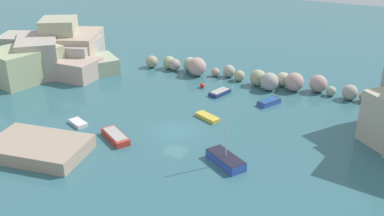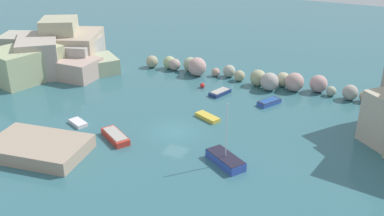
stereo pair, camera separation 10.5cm
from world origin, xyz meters
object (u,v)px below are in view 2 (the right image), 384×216
object	(u,v)px
moored_boat_1	(225,160)
moored_boat_5	(269,102)
moored_boat_3	(208,117)
channel_buoy	(202,85)
moored_boat_2	(115,136)
moored_boat_4	(220,92)
moored_boat_0	(78,123)
stone_dock	(38,147)

from	to	relation	value
moored_boat_1	moored_boat_5	distance (m)	15.35
moored_boat_5	moored_boat_3	bearing A→B (deg)	170.93
channel_buoy	moored_boat_5	distance (m)	9.83
moored_boat_2	moored_boat_4	xyz separation A→B (m)	(5.35, 16.12, -0.09)
moored_boat_3	moored_boat_5	xyz separation A→B (m)	(5.28, 7.02, 0.09)
moored_boat_0	moored_boat_4	bearing A→B (deg)	-102.76
channel_buoy	moored_boat_3	bearing A→B (deg)	-62.50
stone_dock	moored_boat_2	bearing A→B (deg)	47.60
moored_boat_0	moored_boat_1	bearing A→B (deg)	-158.57
moored_boat_2	moored_boat_5	bearing A→B (deg)	84.23
moored_boat_1	moored_boat_2	size ratio (longest dim) A/B	1.45
stone_dock	channel_buoy	bearing A→B (deg)	71.76
channel_buoy	moored_boat_2	world-z (taller)	moored_boat_2
moored_boat_1	moored_boat_3	xyz separation A→B (m)	(-5.45, 8.32, -0.25)
moored_boat_3	channel_buoy	bearing A→B (deg)	-37.96
channel_buoy	moored_boat_0	xyz separation A→B (m)	(-8.14, -16.08, -0.13)
stone_dock	moored_boat_5	distance (m)	27.52
stone_dock	moored_boat_0	distance (m)	6.89
moored_boat_2	moored_boat_4	size ratio (longest dim) A/B	1.29
moored_boat_4	moored_boat_1	bearing A→B (deg)	41.79
moored_boat_0	moored_boat_1	distance (m)	18.04
moored_boat_2	moored_boat_3	distance (m)	11.04
moored_boat_3	moored_boat_4	xyz separation A→B (m)	(-1.44, 7.42, 0.05)
stone_dock	channel_buoy	xyz separation A→B (m)	(7.56, 22.93, -0.35)
stone_dock	moored_boat_1	distance (m)	18.47
moored_boat_2	moored_boat_3	world-z (taller)	moored_boat_2
stone_dock	moored_boat_4	bearing A→B (deg)	64.19
stone_dock	moored_boat_3	xyz separation A→B (m)	(12.00, 14.40, -0.47)
moored_boat_0	moored_boat_5	distance (m)	23.05
channel_buoy	moored_boat_5	xyz separation A→B (m)	(9.72, -1.51, -0.03)
moored_boat_4	moored_boat_5	size ratio (longest dim) A/B	1.01
moored_boat_0	moored_boat_5	world-z (taller)	moored_boat_5
stone_dock	moored_boat_0	size ratio (longest dim) A/B	3.56
moored_boat_1	moored_boat_4	distance (m)	17.19
moored_boat_0	moored_boat_5	size ratio (longest dim) A/B	0.80
channel_buoy	moored_boat_3	distance (m)	9.62
moored_boat_1	moored_boat_3	bearing A→B (deg)	-24.09
moored_boat_1	moored_boat_5	xyz separation A→B (m)	(-0.17, 15.34, -0.16)
stone_dock	moored_boat_4	xyz separation A→B (m)	(10.55, 21.82, -0.43)
channel_buoy	stone_dock	bearing A→B (deg)	-108.24
moored_boat_0	moored_boat_2	xyz separation A→B (m)	(5.78, -1.14, 0.15)
moored_boat_5	channel_buoy	bearing A→B (deg)	109.04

